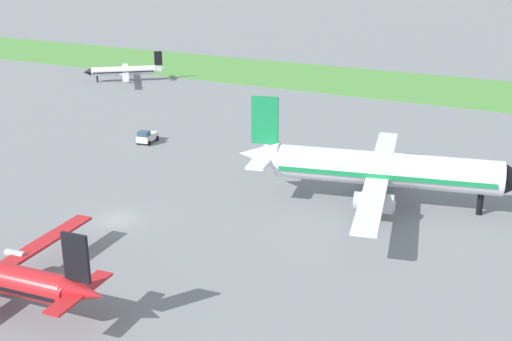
{
  "coord_description": "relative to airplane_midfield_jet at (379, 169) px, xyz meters",
  "views": [
    {
      "loc": [
        41.08,
        -48.36,
        27.19
      ],
      "look_at": [
        9.72,
        12.78,
        3.0
      ],
      "focal_mm": 45.46,
      "sensor_mm": 36.0,
      "label": 1
    }
  ],
  "objects": [
    {
      "name": "grass_taxiway_strip",
      "position": [
        -22.83,
        63.25,
        -4.06
      ],
      "size": [
        360.0,
        28.0,
        0.08
      ],
      "primitive_type": "cube",
      "color": "#549342",
      "rests_on": "ground_plane"
    },
    {
      "name": "ground_plane",
      "position": [
        -22.83,
        -16.41,
        -4.1
      ],
      "size": [
        600.0,
        600.0,
        0.0
      ],
      "primitive_type": "plane",
      "color": "gray"
    },
    {
      "name": "airplane_midfield_jet",
      "position": [
        0.0,
        0.0,
        0.0
      ],
      "size": [
        31.49,
        31.9,
        11.39
      ],
      "rotation": [
        0.0,
        0.0,
        0.22
      ],
      "color": "white",
      "rests_on": "ground_plane"
    },
    {
      "name": "pushback_tug_near_gate",
      "position": [
        -36.48,
        7.51,
        -3.19
      ],
      "size": [
        2.55,
        3.84,
        1.95
      ],
      "rotation": [
        0.0,
        0.0,
        4.88
      ],
      "color": "white",
      "rests_on": "ground_plane"
    },
    {
      "name": "airplane_taxiing_turboprop",
      "position": [
        -66.81,
        41.6,
        -1.92
      ],
      "size": [
        14.6,
        16.38,
        5.97
      ],
      "rotation": [
        0.0,
        0.0,
        3.81
      ],
      "color": "white",
      "rests_on": "ground_plane"
    }
  ]
}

